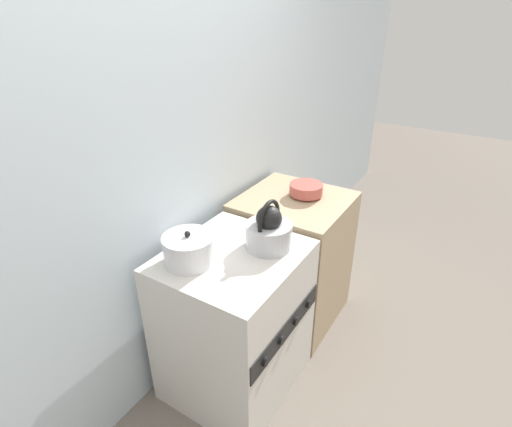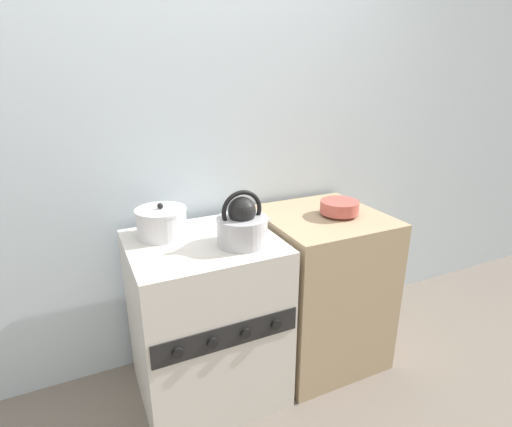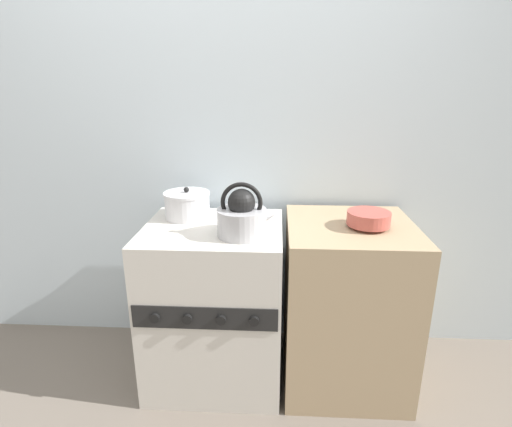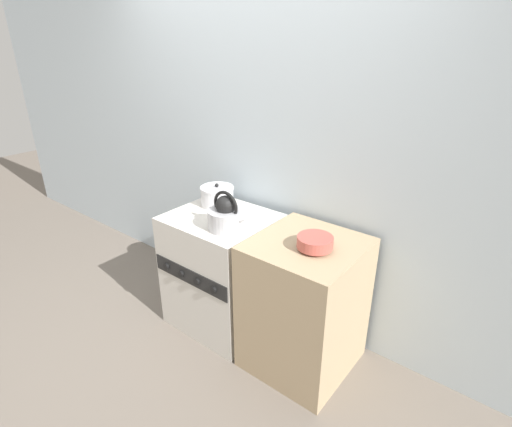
{
  "view_description": "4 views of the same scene",
  "coord_description": "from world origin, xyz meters",
  "px_view_note": "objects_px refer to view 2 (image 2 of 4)",
  "views": [
    {
      "loc": [
        -1.29,
        -0.63,
        1.9
      ],
      "look_at": [
        0.27,
        0.34,
        0.93
      ],
      "focal_mm": 28.0,
      "sensor_mm": 36.0,
      "label": 1
    },
    {
      "loc": [
        -0.5,
        -1.33,
        1.58
      ],
      "look_at": [
        0.29,
        0.33,
        0.92
      ],
      "focal_mm": 28.0,
      "sensor_mm": 36.0,
      "label": 2
    },
    {
      "loc": [
        0.31,
        -1.52,
        1.51
      ],
      "look_at": [
        0.21,
        0.29,
        0.92
      ],
      "focal_mm": 28.0,
      "sensor_mm": 36.0,
      "label": 3
    },
    {
      "loc": [
        1.69,
        -1.45,
        1.96
      ],
      "look_at": [
        0.31,
        0.29,
        0.96
      ],
      "focal_mm": 28.0,
      "sensor_mm": 36.0,
      "label": 4
    }
  ],
  "objects_px": {
    "stove": "(206,319)",
    "kettle": "(243,225)",
    "cooking_pot": "(162,222)",
    "enamel_bowl": "(339,207)"
  },
  "relations": [
    {
      "from": "stove",
      "to": "kettle",
      "type": "relative_size",
      "value": 3.03
    },
    {
      "from": "kettle",
      "to": "enamel_bowl",
      "type": "relative_size",
      "value": 1.38
    },
    {
      "from": "cooking_pot",
      "to": "enamel_bowl",
      "type": "relative_size",
      "value": 1.17
    },
    {
      "from": "stove",
      "to": "cooking_pot",
      "type": "height_order",
      "value": "cooking_pot"
    },
    {
      "from": "stove",
      "to": "enamel_bowl",
      "type": "bearing_deg",
      "value": -2.14
    },
    {
      "from": "enamel_bowl",
      "to": "stove",
      "type": "bearing_deg",
      "value": 177.86
    },
    {
      "from": "stove",
      "to": "cooking_pot",
      "type": "bearing_deg",
      "value": 138.63
    },
    {
      "from": "stove",
      "to": "kettle",
      "type": "bearing_deg",
      "value": -34.86
    },
    {
      "from": "stove",
      "to": "enamel_bowl",
      "type": "height_order",
      "value": "enamel_bowl"
    },
    {
      "from": "cooking_pot",
      "to": "enamel_bowl",
      "type": "distance_m",
      "value": 0.91
    }
  ]
}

